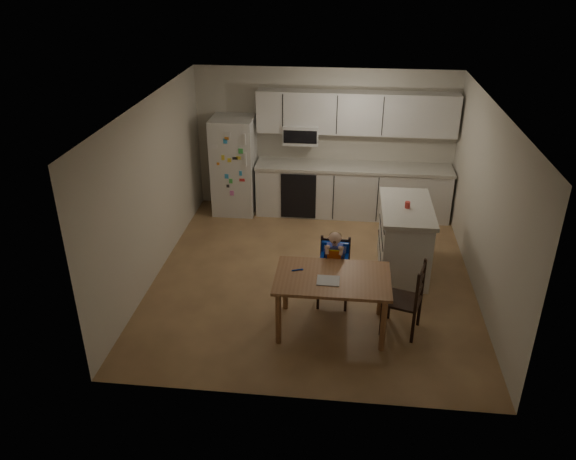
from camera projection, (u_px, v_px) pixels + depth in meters
The scene contains 10 objects.
room at pixel (317, 183), 8.00m from camera, with size 4.52×5.01×2.51m.
refrigerator at pixel (234, 166), 9.82m from camera, with size 0.72×0.70×1.70m, color silver.
kitchen_run at pixel (352, 167), 9.69m from camera, with size 3.37×0.62×2.15m.
kitchen_island at pixel (404, 238), 8.08m from camera, with size 0.72×1.37×1.01m.
red_cup at pixel (408, 205), 7.79m from camera, with size 0.07×0.07×0.09m, color red.
dining_table at pixel (332, 284), 6.73m from camera, with size 1.38×0.89×0.74m.
napkin at pixel (328, 281), 6.60m from camera, with size 0.27×0.23×0.01m, color silver.
toddler_spoon at pixel (297, 270), 6.81m from camera, with size 0.02×0.02×0.12m, color #0C33AF.
chair_booster at pixel (334, 259), 7.27m from camera, with size 0.41×0.41×1.05m.
chair_side at pixel (411, 295), 6.70m from camera, with size 0.52×0.52×0.95m.
Camera 1 is at (0.41, -6.98, 4.22)m, focal length 35.00 mm.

